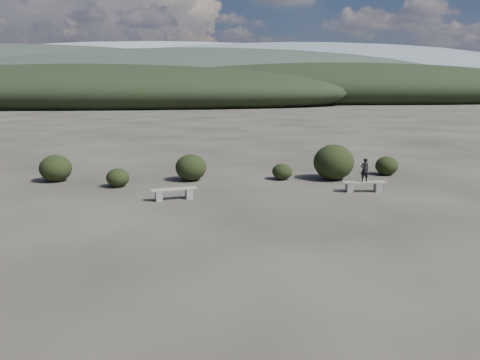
{
  "coord_description": "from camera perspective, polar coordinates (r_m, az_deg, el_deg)",
  "views": [
    {
      "loc": [
        -2.04,
        -11.87,
        4.21
      ],
      "look_at": [
        -0.77,
        3.5,
        1.1
      ],
      "focal_mm": 35.0,
      "sensor_mm": 36.0,
      "label": 1
    }
  ],
  "objects": [
    {
      "name": "shrub_f",
      "position": [
        22.5,
        -21.56,
        1.35
      ],
      "size": [
        1.41,
        1.41,
        1.19
      ],
      "primitive_type": "ellipsoid",
      "color": "black",
      "rests_on": "ground"
    },
    {
      "name": "seated_person",
      "position": [
        19.38,
        14.95,
        1.2
      ],
      "size": [
        0.36,
        0.25,
        0.95
      ],
      "primitive_type": "imported",
      "rotation": [
        0.0,
        0.0,
        3.21
      ],
      "color": "black",
      "rests_on": "bench_right"
    },
    {
      "name": "shrub_a",
      "position": [
        20.44,
        -14.67,
        0.27
      ],
      "size": [
        0.97,
        0.97,
        0.79
      ],
      "primitive_type": "ellipsoid",
      "color": "black",
      "rests_on": "ground"
    },
    {
      "name": "mountain_ridges",
      "position": [
        351.04,
        -5.76,
        12.41
      ],
      "size": [
        500.0,
        400.0,
        56.0
      ],
      "color": "black",
      "rests_on": "ground"
    },
    {
      "name": "bench_right",
      "position": [
        19.5,
        14.85,
        -0.67
      ],
      "size": [
        1.75,
        0.44,
        0.43
      ],
      "rotation": [
        0.0,
        0.0,
        -0.05
      ],
      "color": "gray",
      "rests_on": "ground"
    },
    {
      "name": "shrub_e",
      "position": [
        23.55,
        17.45,
        1.68
      ],
      "size": [
        1.08,
        1.08,
        0.9
      ],
      "primitive_type": "ellipsoid",
      "color": "black",
      "rests_on": "ground"
    },
    {
      "name": "ground",
      "position": [
        12.76,
        4.79,
        -7.9
      ],
      "size": [
        1200.0,
        1200.0,
        0.0
      ],
      "primitive_type": "plane",
      "color": "#2B2821",
      "rests_on": "ground"
    },
    {
      "name": "shrub_d",
      "position": [
        21.72,
        11.35,
        2.15
      ],
      "size": [
        1.84,
        1.84,
        1.61
      ],
      "primitive_type": "ellipsoid",
      "color": "black",
      "rests_on": "ground"
    },
    {
      "name": "shrub_b",
      "position": [
        21.21,
        -6.01,
        1.53
      ],
      "size": [
        1.4,
        1.4,
        1.2
      ],
      "primitive_type": "ellipsoid",
      "color": "black",
      "rests_on": "ground"
    },
    {
      "name": "bench_left",
      "position": [
        17.75,
        -8.06,
        -1.57
      ],
      "size": [
        1.76,
        0.78,
        0.43
      ],
      "rotation": [
        0.0,
        0.0,
        0.25
      ],
      "color": "gray",
      "rests_on": "ground"
    },
    {
      "name": "shrub_c",
      "position": [
        21.43,
        5.17,
        1.03
      ],
      "size": [
        0.92,
        0.92,
        0.74
      ],
      "primitive_type": "ellipsoid",
      "color": "black",
      "rests_on": "ground"
    }
  ]
}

